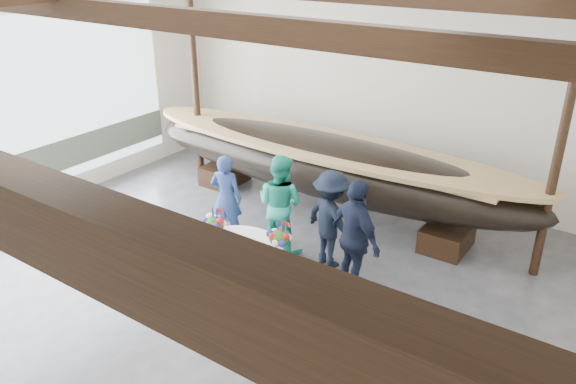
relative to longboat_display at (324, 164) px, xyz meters
The scene contains 11 objects.
floor 4.36m from the longboat_display, 85.06° to the right, with size 10.00×12.00×0.01m, color #3D3D42.
wall_back 2.21m from the longboat_display, 78.27° to the left, with size 10.00×0.02×4.50m, color silver.
pavilion_structure 4.63m from the longboat_display, 84.01° to the right, with size 9.80×11.76×4.50m.
open_bay 5.67m from the longboat_display, 144.78° to the right, with size 0.03×7.00×3.20m.
longboat_display is the anchor object (origin of this frame).
banquet_table 3.11m from the longboat_display, 84.04° to the right, with size 1.69×1.69×0.73m.
tabletop_items 2.88m from the longboat_display, 83.40° to the right, with size 1.57×1.04×0.40m.
guest_woman_blue 2.01m from the longboat_display, 114.75° to the right, with size 0.56×0.37×1.54m, color navy.
guest_woman_teal 1.63m from the longboat_display, 84.54° to the right, with size 0.82×0.64×1.69m, color #20A889.
guest_man_left 1.91m from the longboat_display, 55.17° to the right, with size 1.04×0.60×1.61m, color black.
guest_man_right 2.68m from the longboat_display, 48.92° to the right, with size 1.05×0.44×1.79m, color black.
Camera 1 is at (4.57, -4.10, 4.81)m, focal length 35.00 mm.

